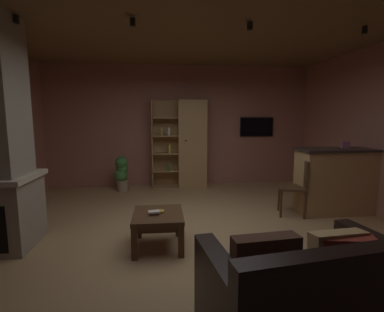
{
  "coord_description": "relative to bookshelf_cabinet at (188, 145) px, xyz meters",
  "views": [
    {
      "loc": [
        -0.43,
        -3.61,
        1.6
      ],
      "look_at": [
        0.0,
        0.4,
        1.05
      ],
      "focal_mm": 26.23,
      "sensor_mm": 36.0,
      "label": 1
    }
  ],
  "objects": [
    {
      "name": "floor",
      "position": [
        -0.17,
        -2.77,
        -1.0
      ],
      "size": [
        6.1,
        6.03,
        0.02
      ],
      "primitive_type": "cube",
      "color": "tan",
      "rests_on": "ground"
    },
    {
      "name": "wall_back",
      "position": [
        -0.17,
        0.27,
        0.41
      ],
      "size": [
        6.22,
        0.06,
        2.8
      ],
      "primitive_type": "cube",
      "color": "#AD7060",
      "rests_on": "ground"
    },
    {
      "name": "ceiling",
      "position": [
        -0.17,
        -2.77,
        1.82
      ],
      "size": [
        6.1,
        6.03,
        0.02
      ],
      "primitive_type": "cube",
      "color": "brown"
    },
    {
      "name": "window_pane_back",
      "position": [
        -0.5,
        0.24,
        0.25
      ],
      "size": [
        0.64,
        0.01,
        0.81
      ],
      "primitive_type": "cube",
      "color": "white"
    },
    {
      "name": "bookshelf_cabinet",
      "position": [
        0.0,
        0.0,
        0.0
      ],
      "size": [
        1.23,
        0.41,
        1.99
      ],
      "color": "tan",
      "rests_on": "ground"
    },
    {
      "name": "kitchen_bar_counter",
      "position": [
        2.43,
        -2.05,
        -0.44
      ],
      "size": [
        1.57,
        0.57,
        1.1
      ],
      "color": "tan",
      "rests_on": "ground"
    },
    {
      "name": "tissue_box",
      "position": [
        2.46,
        -2.0,
        0.16
      ],
      "size": [
        0.14,
        0.14,
        0.11
      ],
      "primitive_type": "cube",
      "rotation": [
        0.0,
        0.0,
        -0.23
      ],
      "color": "#995972",
      "rests_on": "kitchen_bar_counter"
    },
    {
      "name": "leather_couch",
      "position": [
        0.45,
        -4.62,
        -0.68
      ],
      "size": [
        1.58,
        1.07,
        0.84
      ],
      "color": "black",
      "rests_on": "ground"
    },
    {
      "name": "coffee_table",
      "position": [
        -0.66,
        -3.03,
        -0.64
      ],
      "size": [
        0.61,
        0.68,
        0.43
      ],
      "color": "#4C331E",
      "rests_on": "ground"
    },
    {
      "name": "table_book_0",
      "position": [
        -0.64,
        -3.0,
        -0.54
      ],
      "size": [
        0.11,
        0.09,
        0.02
      ],
      "primitive_type": "cube",
      "rotation": [
        0.0,
        0.0,
        0.02
      ],
      "color": "gold",
      "rests_on": "coffee_table"
    },
    {
      "name": "table_book_1",
      "position": [
        -0.71,
        -3.08,
        -0.52
      ],
      "size": [
        0.15,
        0.11,
        0.02
      ],
      "primitive_type": "cube",
      "rotation": [
        0.0,
        0.0,
        0.18
      ],
      "color": "beige",
      "rests_on": "coffee_table"
    },
    {
      "name": "dining_chair",
      "position": [
        1.59,
        -2.11,
        -0.46
      ],
      "size": [
        0.53,
        0.53,
        0.92
      ],
      "color": "#4C331E",
      "rests_on": "ground"
    },
    {
      "name": "potted_floor_plant",
      "position": [
        -1.49,
        -0.23,
        -0.58
      ],
      "size": [
        0.31,
        0.32,
        0.77
      ],
      "color": "#9E896B",
      "rests_on": "ground"
    },
    {
      "name": "wall_mounted_tv",
      "position": [
        1.68,
        0.21,
        0.39
      ],
      "size": [
        0.81,
        0.06,
        0.46
      ],
      "color": "black"
    },
    {
      "name": "track_light_spot_0",
      "position": [
        -2.26,
        -2.77,
        1.74
      ],
      "size": [
        0.07,
        0.07,
        0.09
      ],
      "primitive_type": "cylinder",
      "color": "black"
    },
    {
      "name": "track_light_spot_1",
      "position": [
        -0.93,
        -2.81,
        1.74
      ],
      "size": [
        0.07,
        0.07,
        0.09
      ],
      "primitive_type": "cylinder",
      "color": "black"
    },
    {
      "name": "track_light_spot_2",
      "position": [
        0.5,
        -2.82,
        1.74
      ],
      "size": [
        0.07,
        0.07,
        0.09
      ],
      "primitive_type": "cylinder",
      "color": "black"
    },
    {
      "name": "track_light_spot_3",
      "position": [
        2.03,
        -2.83,
        1.74
      ],
      "size": [
        0.07,
        0.07,
        0.09
      ],
      "primitive_type": "cylinder",
      "color": "black"
    }
  ]
}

